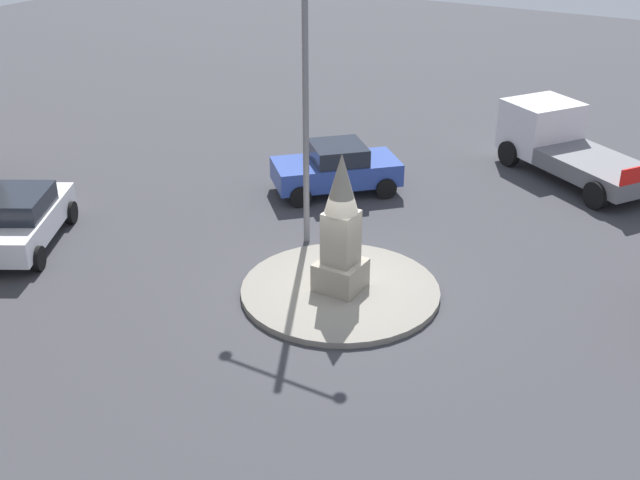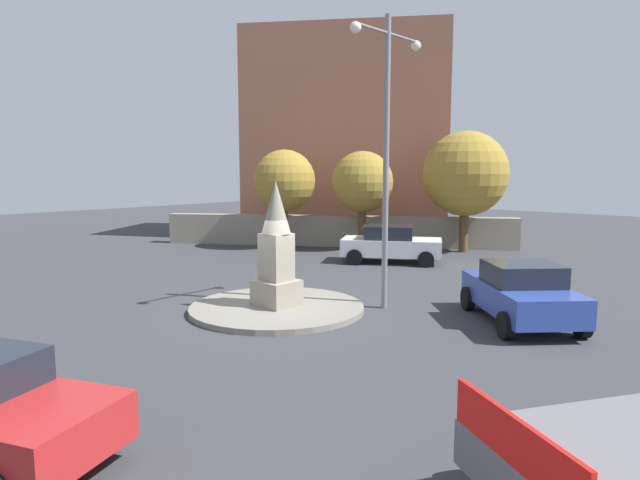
% 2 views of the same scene
% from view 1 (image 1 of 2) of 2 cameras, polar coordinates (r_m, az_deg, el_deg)
% --- Properties ---
extents(ground_plane, '(80.00, 80.00, 0.00)m').
position_cam_1_polar(ground_plane, '(18.76, 1.48, -3.89)').
color(ground_plane, '#38383D').
extents(traffic_island, '(4.76, 4.76, 0.15)m').
position_cam_1_polar(traffic_island, '(18.73, 1.49, -3.69)').
color(traffic_island, gray).
rests_on(traffic_island, ground).
extents(monument, '(1.04, 1.04, 3.39)m').
position_cam_1_polar(monument, '(17.98, 1.54, 0.75)').
color(monument, gray).
rests_on(monument, traffic_island).
extents(streetlamp, '(3.04, 0.28, 7.87)m').
position_cam_1_polar(streetlamp, '(19.65, -1.08, 12.42)').
color(streetlamp, slate).
rests_on(streetlamp, ground).
extents(car_white_parked_left, '(3.56, 4.37, 1.54)m').
position_cam_1_polar(car_white_parked_left, '(22.17, -21.11, 1.48)').
color(car_white_parked_left, silver).
rests_on(car_white_parked_left, ground).
extents(car_blue_approaching, '(3.97, 3.97, 1.53)m').
position_cam_1_polar(car_blue_approaching, '(24.16, 1.21, 5.28)').
color(car_blue_approaching, '#2D479E').
rests_on(car_blue_approaching, ground).
extents(truck_white_near_island, '(5.88, 4.85, 2.12)m').
position_cam_1_polar(truck_white_near_island, '(26.78, 17.33, 6.74)').
color(truck_white_near_island, silver).
rests_on(truck_white_near_island, ground).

